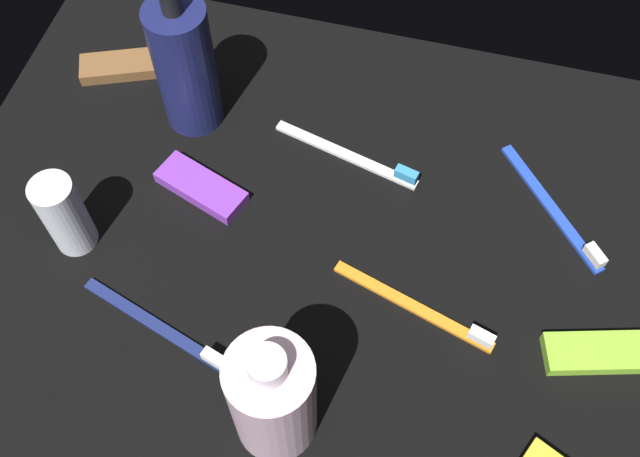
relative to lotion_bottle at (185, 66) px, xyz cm
name	(u,v)px	position (x,y,z in cm)	size (l,w,h in cm)	color
ground_plane	(320,245)	(-18.75, 13.27, -8.97)	(84.00, 64.00, 1.20)	black
lotion_bottle	(185,66)	(0.00, 0.00, 0.00)	(6.75, 6.75, 19.19)	#191E51
bodywash_bottle	(273,398)	(-19.67, 33.09, -1.06)	(7.60, 7.60, 16.37)	silver
deodorant_stick	(64,215)	(6.70, 19.39, -3.32)	(4.43, 4.43, 10.08)	silver
toothbrush_orange	(423,310)	(-30.90, 18.54, -7.76)	(17.59, 6.29, 2.10)	orange
toothbrush_blue	(557,213)	(-43.06, 3.48, -7.76)	(12.56, 14.50, 2.10)	blue
toothbrush_navy	(164,330)	(-6.23, 27.17, -7.76)	(17.52, 6.60, 2.10)	navy
toothbrush_white	(355,157)	(-19.92, 1.67, -7.76)	(17.75, 5.57, 2.10)	white
snack_bar_brown	(123,66)	(10.96, -4.47, -7.62)	(10.40, 4.00, 1.50)	brown
snack_bar_purple	(201,187)	(-4.27, 10.14, -7.62)	(10.40, 4.00, 1.50)	purple
snack_bar_lime	(597,353)	(-48.37, 18.85, -7.62)	(10.40, 4.00, 1.50)	#8CD133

